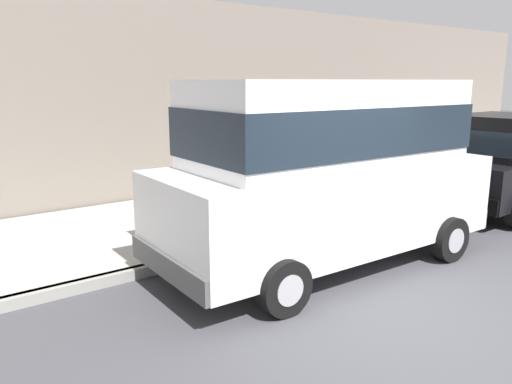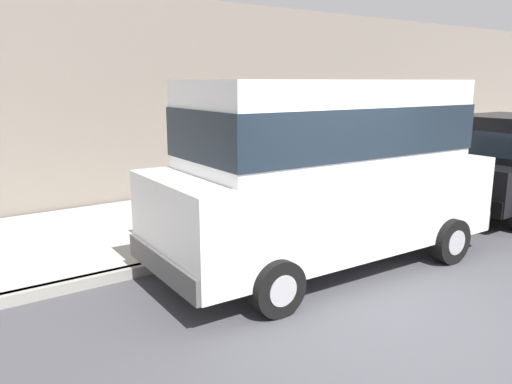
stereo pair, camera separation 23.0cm
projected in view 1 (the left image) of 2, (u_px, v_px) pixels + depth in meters
The scene contains 7 objects.
ground_plane at pixel (430, 334), 5.09m from camera, with size 80.00×80.00×0.00m, color #424247.
curb at pixel (245, 247), 7.57m from camera, with size 0.16×64.00×0.14m, color gray.
sidewalk at pixel (186, 221), 8.97m from camera, with size 3.60×64.00×0.14m, color #A8A59E.
car_white_van at pixel (328, 165), 6.82m from camera, with size 2.25×4.96×2.52m.
car_black_hatchback at pixel (504, 161), 9.81m from camera, with size 1.99×3.82×1.88m.
dog_black at pixel (175, 202), 8.82m from camera, with size 0.76×0.23×0.49m.
building_facade at pixel (290, 98), 12.66m from camera, with size 0.50×20.00×4.16m, color slate.
Camera 1 is at (2.66, -4.22, 2.50)m, focal length 35.36 mm.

